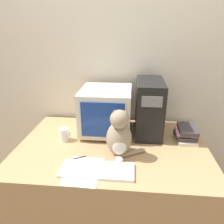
# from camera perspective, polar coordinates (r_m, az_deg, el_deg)

# --- Properties ---
(wall_back) EXTENTS (7.00, 0.05, 2.50)m
(wall_back) POSITION_cam_1_polar(r_m,az_deg,el_deg) (2.01, 1.61, 12.10)
(wall_back) COLOR beige
(wall_back) RESTS_ON ground_plane
(desk) EXTENTS (1.41, 0.96, 0.75)m
(desk) POSITION_cam_1_polar(r_m,az_deg,el_deg) (1.88, 0.10, -18.45)
(desk) COLOR tan
(desk) RESTS_ON ground_plane
(crt_monitor) EXTENTS (0.40, 0.43, 0.37)m
(crt_monitor) POSITION_cam_1_polar(r_m,az_deg,el_deg) (1.79, -1.55, 0.43)
(crt_monitor) COLOR beige
(crt_monitor) RESTS_ON desk
(computer_tower) EXTENTS (0.21, 0.43, 0.44)m
(computer_tower) POSITION_cam_1_polar(r_m,az_deg,el_deg) (1.80, 9.64, 1.21)
(computer_tower) COLOR black
(computer_tower) RESTS_ON desk
(keyboard) EXTENTS (0.46, 0.18, 0.02)m
(keyboard) POSITION_cam_1_polar(r_m,az_deg,el_deg) (1.39, -3.88, -14.88)
(keyboard) COLOR silver
(keyboard) RESTS_ON desk
(cat) EXTENTS (0.28, 0.24, 0.35)m
(cat) POSITION_cam_1_polar(r_m,az_deg,el_deg) (1.47, 1.95, -6.27)
(cat) COLOR gray
(cat) RESTS_ON desk
(book_stack) EXTENTS (0.16, 0.22, 0.11)m
(book_stack) POSITION_cam_1_polar(r_m,az_deg,el_deg) (1.80, 18.72, -5.45)
(book_stack) COLOR beige
(book_stack) RESTS_ON desk
(pen) EXTENTS (0.13, 0.08, 0.01)m
(pen) POSITION_cam_1_polar(r_m,az_deg,el_deg) (1.52, -9.68, -11.97)
(pen) COLOR black
(pen) RESTS_ON desk
(paper_sheet) EXTENTS (0.22, 0.30, 0.00)m
(paper_sheet) POSITION_cam_1_polar(r_m,az_deg,el_deg) (1.41, -7.44, -15.01)
(paper_sheet) COLOR white
(paper_sheet) RESTS_ON desk
(mug) EXTENTS (0.08, 0.07, 0.10)m
(mug) POSITION_cam_1_polar(r_m,az_deg,el_deg) (1.74, -12.27, -5.77)
(mug) COLOR white
(mug) RESTS_ON desk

